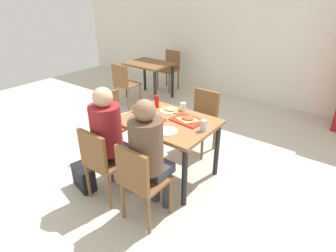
% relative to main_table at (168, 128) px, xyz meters
% --- Properties ---
extents(ground_plane, '(10.00, 10.00, 0.02)m').
position_rel_main_table_xyz_m(ground_plane, '(0.00, 0.00, -0.65)').
color(ground_plane, beige).
extents(back_wall, '(10.00, 0.10, 2.80)m').
position_rel_main_table_xyz_m(back_wall, '(0.00, 3.20, 0.76)').
color(back_wall, silver).
rests_on(back_wall, ground_plane).
extents(main_table, '(1.08, 0.82, 0.75)m').
position_rel_main_table_xyz_m(main_table, '(0.00, 0.00, 0.00)').
color(main_table, olive).
rests_on(main_table, ground_plane).
extents(chair_near_left, '(0.40, 0.40, 0.87)m').
position_rel_main_table_xyz_m(chair_near_left, '(-0.27, -0.80, -0.13)').
color(chair_near_left, brown).
rests_on(chair_near_left, ground_plane).
extents(chair_near_right, '(0.40, 0.40, 0.87)m').
position_rel_main_table_xyz_m(chair_near_right, '(0.27, -0.80, -0.13)').
color(chair_near_right, brown).
rests_on(chair_near_right, ground_plane).
extents(chair_far_side, '(0.40, 0.40, 0.87)m').
position_rel_main_table_xyz_m(chair_far_side, '(0.00, 0.80, -0.13)').
color(chair_far_side, brown).
rests_on(chair_far_side, ground_plane).
extents(chair_left_end, '(0.40, 0.40, 0.87)m').
position_rel_main_table_xyz_m(chair_left_end, '(-0.92, 0.00, -0.13)').
color(chair_left_end, brown).
rests_on(chair_left_end, ground_plane).
extents(person_in_red, '(0.32, 0.42, 1.28)m').
position_rel_main_table_xyz_m(person_in_red, '(-0.27, -0.66, 0.11)').
color(person_in_red, '#383842').
rests_on(person_in_red, ground_plane).
extents(person_in_brown_jacket, '(0.32, 0.42, 1.28)m').
position_rel_main_table_xyz_m(person_in_brown_jacket, '(0.27, -0.66, 0.11)').
color(person_in_brown_jacket, '#383842').
rests_on(person_in_brown_jacket, ground_plane).
extents(tray_red_near, '(0.36, 0.27, 0.02)m').
position_rel_main_table_xyz_m(tray_red_near, '(-0.19, -0.14, 0.11)').
color(tray_red_near, red).
rests_on(tray_red_near, main_table).
extents(tray_red_far, '(0.38, 0.29, 0.02)m').
position_rel_main_table_xyz_m(tray_red_far, '(0.19, 0.12, 0.11)').
color(tray_red_far, red).
rests_on(tray_red_far, main_table).
extents(paper_plate_center, '(0.22, 0.22, 0.01)m').
position_rel_main_table_xyz_m(paper_plate_center, '(-0.16, 0.23, 0.11)').
color(paper_plate_center, white).
rests_on(paper_plate_center, main_table).
extents(paper_plate_near_edge, '(0.22, 0.22, 0.01)m').
position_rel_main_table_xyz_m(paper_plate_near_edge, '(0.16, -0.23, 0.11)').
color(paper_plate_near_edge, white).
rests_on(paper_plate_near_edge, main_table).
extents(pizza_slice_a, '(0.25, 0.21, 0.02)m').
position_rel_main_table_xyz_m(pizza_slice_a, '(-0.18, -0.16, 0.13)').
color(pizza_slice_a, tan).
rests_on(pizza_slice_a, tray_red_near).
extents(pizza_slice_b, '(0.25, 0.22, 0.02)m').
position_rel_main_table_xyz_m(pizza_slice_b, '(0.19, 0.13, 0.13)').
color(pizza_slice_b, '#DBAD60').
rests_on(pizza_slice_b, tray_red_far).
extents(pizza_slice_c, '(0.24, 0.21, 0.02)m').
position_rel_main_table_xyz_m(pizza_slice_c, '(-0.15, 0.25, 0.12)').
color(pizza_slice_c, '#C68C47').
rests_on(pizza_slice_c, paper_plate_center).
extents(plastic_cup_a, '(0.07, 0.07, 0.10)m').
position_rel_main_table_xyz_m(plastic_cup_a, '(-0.03, 0.35, 0.15)').
color(plastic_cup_a, white).
rests_on(plastic_cup_a, main_table).
extents(plastic_cup_b, '(0.07, 0.07, 0.10)m').
position_rel_main_table_xyz_m(plastic_cup_b, '(0.03, -0.35, 0.15)').
color(plastic_cup_b, white).
rests_on(plastic_cup_b, main_table).
extents(soda_can, '(0.07, 0.07, 0.12)m').
position_rel_main_table_xyz_m(soda_can, '(0.46, 0.02, 0.16)').
color(soda_can, '#B7BCC6').
rests_on(soda_can, main_table).
extents(condiment_bottle, '(0.06, 0.06, 0.16)m').
position_rel_main_table_xyz_m(condiment_bottle, '(-0.35, 0.23, 0.18)').
color(condiment_bottle, red).
rests_on(condiment_bottle, main_table).
extents(foil_bundle, '(0.10, 0.10, 0.10)m').
position_rel_main_table_xyz_m(foil_bundle, '(-0.46, -0.02, 0.15)').
color(foil_bundle, silver).
rests_on(foil_bundle, main_table).
extents(handbag, '(0.35, 0.23, 0.28)m').
position_rel_main_table_xyz_m(handbag, '(-0.62, -0.81, -0.50)').
color(handbag, black).
rests_on(handbag, ground_plane).
extents(background_table, '(0.90, 0.70, 0.75)m').
position_rel_main_table_xyz_m(background_table, '(-1.98, 1.98, -0.02)').
color(background_table, brown).
rests_on(background_table, ground_plane).
extents(background_chair_near, '(0.40, 0.40, 0.87)m').
position_rel_main_table_xyz_m(background_chair_near, '(-1.98, 1.25, -0.13)').
color(background_chair_near, brown).
rests_on(background_chair_near, ground_plane).
extents(background_chair_far, '(0.40, 0.40, 0.87)m').
position_rel_main_table_xyz_m(background_chair_far, '(-1.98, 2.71, -0.13)').
color(background_chair_far, brown).
rests_on(background_chair_far, ground_plane).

